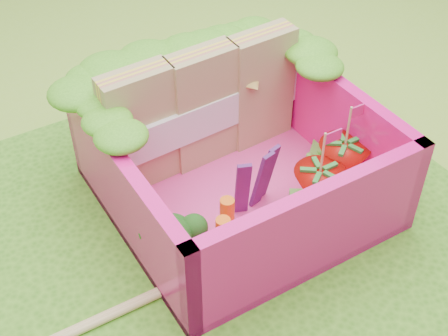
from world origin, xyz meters
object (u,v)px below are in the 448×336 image
(sandwich_stack, at_px, (204,108))
(broccoli, at_px, (175,237))
(bento_box, at_px, (238,159))
(strawberry_left, at_px, (318,190))
(strawberry_right, at_px, (342,164))

(sandwich_stack, bearing_deg, broccoli, -129.04)
(bento_box, xyz_separation_m, strawberry_left, (0.27, -0.33, -0.09))
(broccoli, height_order, strawberry_right, strawberry_right)
(sandwich_stack, distance_m, broccoli, 0.83)
(sandwich_stack, xyz_separation_m, strawberry_left, (0.27, -0.68, -0.19))
(broccoli, xyz_separation_m, strawberry_left, (0.78, -0.04, -0.06))
(bento_box, relative_size, strawberry_right, 2.55)
(bento_box, bearing_deg, strawberry_left, -50.61)
(strawberry_left, bearing_deg, sandwich_stack, 111.33)
(strawberry_left, height_order, strawberry_right, strawberry_right)
(sandwich_stack, relative_size, strawberry_right, 2.40)
(bento_box, height_order, strawberry_right, strawberry_right)
(bento_box, height_order, strawberry_left, same)
(bento_box, distance_m, broccoli, 0.59)
(sandwich_stack, height_order, strawberry_right, sandwich_stack)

